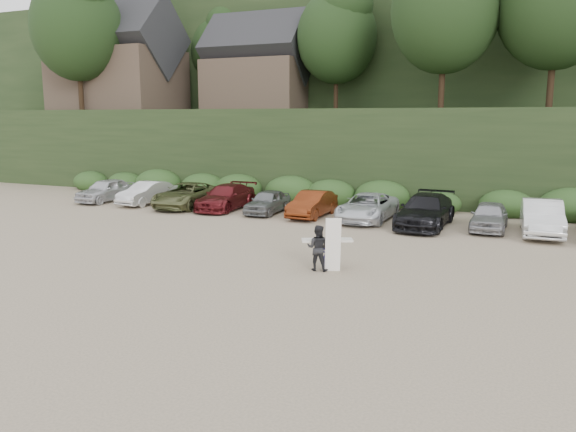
% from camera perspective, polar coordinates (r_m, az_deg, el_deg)
% --- Properties ---
extents(ground, '(120.00, 120.00, 0.00)m').
position_cam_1_polar(ground, '(21.47, -2.12, -4.79)').
color(ground, tan).
rests_on(ground, ground).
extents(hillside_backdrop, '(90.00, 41.50, 28.00)m').
position_cam_1_polar(hillside_backdrop, '(55.73, 14.11, 15.69)').
color(hillside_backdrop, black).
rests_on(hillside_backdrop, ground).
extents(parked_cars, '(36.81, 6.14, 1.65)m').
position_cam_1_polar(parked_cars, '(29.91, 9.70, 0.80)').
color(parked_cars, silver).
rests_on(parked_cars, ground).
extents(child_surfer, '(1.89, 1.27, 1.11)m').
position_cam_1_polar(child_surfer, '(20.56, 3.99, -3.31)').
color(child_surfer, navy).
rests_on(child_surfer, ground).
extents(adult_surfer, '(1.30, 0.70, 1.97)m').
position_cam_1_polar(adult_surfer, '(20.27, 3.18, -3.22)').
color(adult_surfer, black).
rests_on(adult_surfer, ground).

